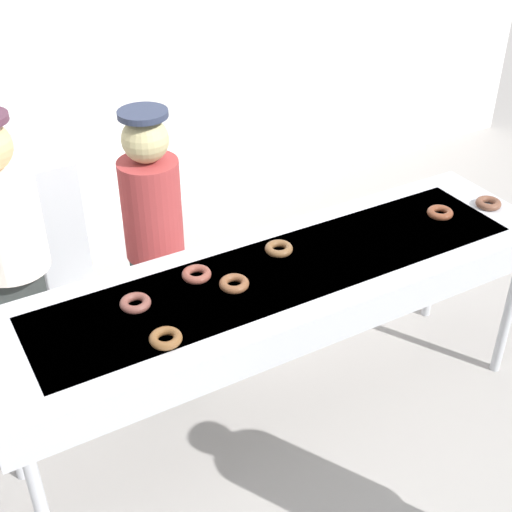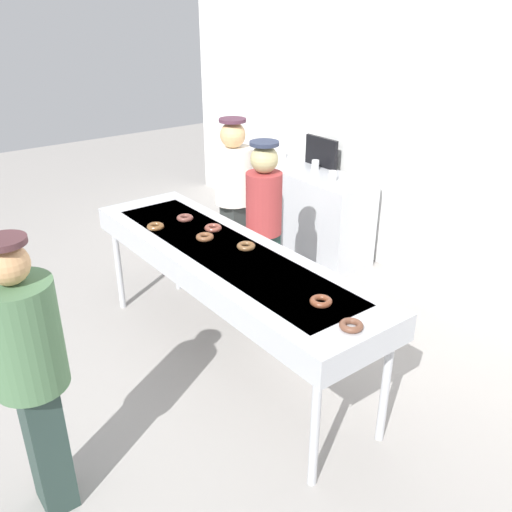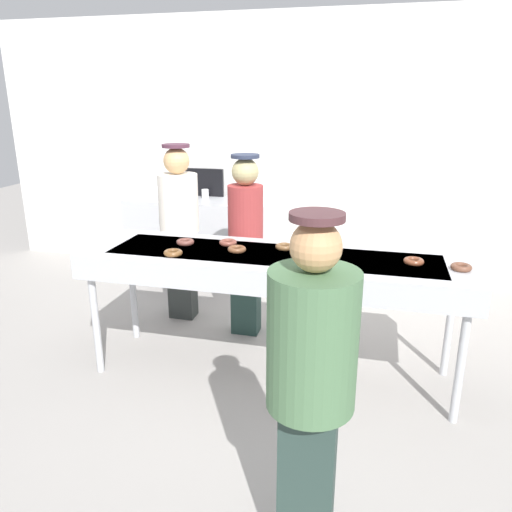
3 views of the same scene
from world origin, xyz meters
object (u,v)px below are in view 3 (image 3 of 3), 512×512
at_px(fryer_conveyor, 272,266).
at_px(worker_baker, 179,220).
at_px(chocolate_donut_2, 284,247).
at_px(chocolate_donut_0, 237,249).
at_px(chocolate_donut_6, 228,243).
at_px(chocolate_donut_5, 173,253).
at_px(paper_cup_0, 236,198).
at_px(prep_counter, 199,238).
at_px(worker_assistant, 246,237).
at_px(chocolate_donut_4, 414,261).
at_px(customer_waiting, 311,378).
at_px(chocolate_donut_1, 461,267).
at_px(menu_display, 204,182).
at_px(paper_cup_1, 159,191).
at_px(chocolate_donut_3, 185,242).
at_px(paper_cup_2, 205,194).

relative_size(fryer_conveyor, worker_baker, 1.69).
bearing_deg(chocolate_donut_2, fryer_conveyor, -114.14).
xyz_separation_m(chocolate_donut_0, chocolate_donut_6, (-0.11, 0.15, 0.00)).
height_order(chocolate_donut_2, chocolate_donut_5, same).
bearing_deg(chocolate_donut_6, paper_cup_0, 104.49).
bearing_deg(prep_counter, worker_assistant, -54.76).
height_order(chocolate_donut_4, chocolate_donut_6, same).
xyz_separation_m(worker_assistant, customer_waiting, (0.88, -2.21, 0.06)).
height_order(chocolate_donut_2, customer_waiting, customer_waiting).
xyz_separation_m(customer_waiting, prep_counter, (-1.81, 3.52, -0.49)).
distance_m(chocolate_donut_1, chocolate_donut_4, 0.30).
distance_m(prep_counter, menu_display, 0.67).
bearing_deg(paper_cup_0, worker_baker, -101.71).
xyz_separation_m(paper_cup_0, paper_cup_1, (-1.01, 0.18, 0.00)).
height_order(chocolate_donut_5, paper_cup_1, paper_cup_1).
relative_size(worker_baker, paper_cup_1, 16.14).
bearing_deg(paper_cup_1, worker_assistant, -44.49).
xyz_separation_m(chocolate_donut_4, chocolate_donut_5, (-1.67, -0.22, 0.00)).
height_order(chocolate_donut_4, worker_baker, worker_baker).
bearing_deg(chocolate_donut_4, paper_cup_0, 133.73).
distance_m(chocolate_donut_5, customer_waiting, 1.80).
bearing_deg(paper_cup_1, prep_counter, -13.87).
distance_m(chocolate_donut_5, paper_cup_0, 2.13).
distance_m(fryer_conveyor, chocolate_donut_5, 0.72).
bearing_deg(worker_baker, paper_cup_1, -65.71).
relative_size(chocolate_donut_2, menu_display, 0.29).
height_order(chocolate_donut_0, chocolate_donut_3, same).
bearing_deg(chocolate_donut_6, menu_display, 114.27).
distance_m(chocolate_donut_5, menu_display, 2.48).
distance_m(chocolate_donut_2, prep_counter, 2.34).
height_order(chocolate_donut_2, prep_counter, chocolate_donut_2).
bearing_deg(chocolate_donut_3, paper_cup_2, 105.42).
distance_m(chocolate_donut_5, paper_cup_2, 2.34).
height_order(worker_baker, paper_cup_1, worker_baker).
distance_m(chocolate_donut_4, paper_cup_2, 3.03).
bearing_deg(prep_counter, chocolate_donut_4, -40.41).
relative_size(chocolate_donut_1, chocolate_donut_5, 1.00).
bearing_deg(worker_baker, chocolate_donut_0, 126.24).
distance_m(chocolate_donut_3, prep_counter, 2.05).
distance_m(chocolate_donut_1, menu_display, 3.42).
distance_m(chocolate_donut_2, paper_cup_0, 2.00).
bearing_deg(paper_cup_0, chocolate_donut_6, -75.51).
bearing_deg(worker_assistant, chocolate_donut_5, 84.25).
height_order(fryer_conveyor, paper_cup_2, paper_cup_2).
distance_m(fryer_conveyor, worker_assistant, 0.75).
relative_size(fryer_conveyor, chocolate_donut_2, 20.69).
relative_size(chocolate_donut_0, paper_cup_2, 1.32).
bearing_deg(chocolate_donut_2, paper_cup_2, 124.33).
xyz_separation_m(chocolate_donut_3, chocolate_donut_6, (0.32, 0.06, 0.00)).
xyz_separation_m(chocolate_donut_1, chocolate_donut_3, (-1.98, 0.11, 0.00)).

